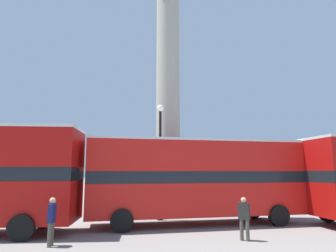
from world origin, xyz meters
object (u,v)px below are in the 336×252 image
at_px(bus_b, 196,177).
at_px(street_lamp, 160,158).
at_px(pedestrian_near_lamp, 244,217).
at_px(monument_column, 168,130).
at_px(pedestrian_by_plinth, 52,219).
at_px(equestrian_statue, 36,184).

height_order(bus_b, street_lamp, street_lamp).
bearing_deg(pedestrian_near_lamp, bus_b, 146.01).
distance_m(monument_column, pedestrian_by_plinth, 11.59).
distance_m(bus_b, pedestrian_near_lamp, 4.09).
bearing_deg(pedestrian_near_lamp, pedestrian_by_plinth, -140.17).
xyz_separation_m(street_lamp, pedestrian_near_lamp, (2.58, -5.31, -2.46)).
distance_m(street_lamp, pedestrian_near_lamp, 6.39).
xyz_separation_m(bus_b, pedestrian_near_lamp, (0.96, -3.71, -1.44)).
bearing_deg(equestrian_statue, monument_column, 3.81).
height_order(monument_column, equestrian_statue, monument_column).
height_order(street_lamp, pedestrian_by_plinth, street_lamp).
bearing_deg(equestrian_statue, pedestrian_near_lamp, -18.68).
height_order(monument_column, pedestrian_by_plinth, monument_column).
bearing_deg(bus_b, pedestrian_by_plinth, -153.47).
bearing_deg(monument_column, bus_b, -84.18).
xyz_separation_m(street_lamp, pedestrian_by_plinth, (-4.50, -5.10, -2.41)).
xyz_separation_m(monument_column, pedestrian_near_lamp, (1.53, -9.32, -4.58)).
distance_m(equestrian_statue, street_lamp, 13.50).
xyz_separation_m(equestrian_statue, pedestrian_by_plinth, (4.58, -14.94, -0.68)).
bearing_deg(street_lamp, equestrian_statue, 132.71).
relative_size(bus_b, equestrian_statue, 1.88).
bearing_deg(equestrian_statue, bus_b, -13.18).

